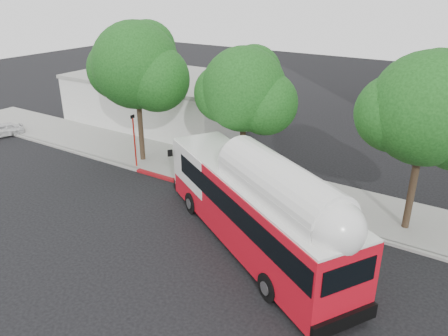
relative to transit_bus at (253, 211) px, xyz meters
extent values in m
plane|color=black|center=(-3.07, -0.09, -1.98)|extent=(120.00, 120.00, 0.00)
cube|color=gray|center=(-3.07, 6.41, -1.91)|extent=(60.00, 5.00, 0.15)
cube|color=gray|center=(-3.07, 3.81, -1.91)|extent=(60.00, 0.30, 0.15)
cube|color=maroon|center=(-6.07, 3.81, -1.90)|extent=(10.00, 0.32, 0.16)
cylinder|color=#2D2116|center=(-12.07, 5.41, 1.06)|extent=(0.36, 0.36, 6.08)
sphere|color=#134012|center=(-12.07, 5.41, 4.86)|extent=(5.80, 5.80, 5.80)
sphere|color=#134012|center=(-10.47, 5.61, 4.10)|extent=(4.35, 4.35, 4.35)
cylinder|color=#2D2116|center=(-4.07, 5.91, 0.74)|extent=(0.36, 0.36, 5.44)
sphere|color=#134012|center=(-4.07, 5.91, 4.14)|extent=(5.00, 5.00, 5.00)
sphere|color=#134012|center=(-2.69, 6.11, 3.46)|extent=(3.75, 3.75, 3.75)
cylinder|color=#2D2116|center=(5.93, 5.71, 0.90)|extent=(0.36, 0.36, 5.76)
sphere|color=#134012|center=(5.93, 5.71, 4.50)|extent=(5.40, 5.40, 5.40)
cube|color=silver|center=(-17.07, 13.91, 0.02)|extent=(16.00, 10.00, 4.00)
cube|color=gray|center=(-17.07, 13.91, 2.12)|extent=(16.20, 10.20, 0.30)
cube|color=red|center=(-0.09, 0.05, 0.01)|extent=(12.88, 9.32, 3.21)
cube|color=black|center=(0.39, -0.23, 0.68)|extent=(11.77, 8.69, 1.05)
cube|color=white|center=(-0.09, 0.05, 1.66)|extent=(12.83, 9.24, 0.11)
cube|color=white|center=(1.81, -1.09, 1.95)|extent=(7.22, 5.55, 0.61)
cube|color=black|center=(-6.31, 3.79, -1.43)|extent=(1.79, 2.17, 0.07)
imported|color=navy|center=(-6.31, 3.79, -0.89)|extent=(1.55, 1.97, 1.00)
imported|color=silver|center=(-25.61, 3.16, -1.42)|extent=(3.52, 2.39, 1.11)
cylinder|color=red|center=(-11.56, 4.21, -0.18)|extent=(0.11, 0.11, 3.60)
cube|color=black|center=(-11.56, 4.21, 1.71)|extent=(0.05, 0.36, 0.23)
camera|label=1|loc=(8.63, -16.01, 9.94)|focal=35.00mm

